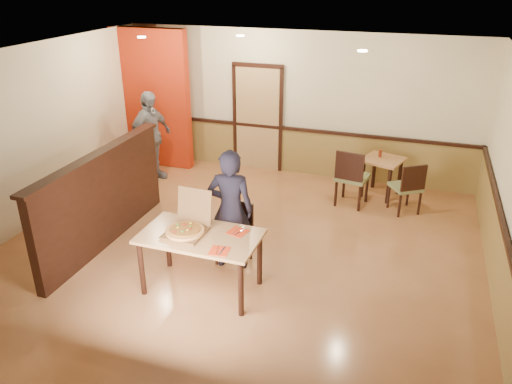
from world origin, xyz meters
TOP-DOWN VIEW (x-y plane):
  - floor at (0.00, 0.00)m, footprint 7.00×7.00m
  - ceiling at (0.00, 0.00)m, footprint 7.00×7.00m
  - wall_back at (0.00, 3.50)m, footprint 7.00×0.00m
  - wall_left at (-3.50, 0.00)m, footprint 0.00×7.00m
  - wainscot_back at (0.00, 3.47)m, footprint 7.00×0.04m
  - chair_rail_back at (0.00, 3.45)m, footprint 7.00×0.06m
  - wainscot_right at (3.47, 0.00)m, footprint 0.04×7.00m
  - chair_rail_right at (3.45, 0.00)m, footprint 0.06×7.00m
  - back_door at (-0.80, 3.46)m, footprint 0.90×0.06m
  - booth_partition at (-2.00, -0.20)m, footprint 0.20×3.10m
  - red_accent_panel at (-2.90, 3.00)m, footprint 1.60×0.20m
  - spot_a at (-2.30, 1.80)m, footprint 0.14×0.14m
  - spot_b at (-0.80, 2.50)m, footprint 0.14×0.14m
  - spot_c at (1.40, 1.50)m, footprint 0.14×0.14m
  - main_table at (-0.13, -0.86)m, footprint 1.51×0.87m
  - diner_chair at (0.04, -0.05)m, footprint 0.50×0.50m
  - side_chair_left at (1.31, 2.25)m, footprint 0.59×0.59m
  - side_chair_right at (2.26, 2.27)m, footprint 0.63×0.63m
  - side_table at (1.77, 2.88)m, footprint 0.83×0.83m
  - diner at (0.03, -0.19)m, footprint 0.69×0.51m
  - passerby at (-2.57, 2.23)m, footprint 0.70×1.11m
  - pizza_box at (-0.30, -0.85)m, footprint 0.49×0.58m
  - pizza at (-0.31, -0.90)m, footprint 0.64×0.64m
  - napkin_near at (0.25, -1.14)m, footprint 0.25×0.25m
  - napkin_far at (0.29, -0.64)m, footprint 0.28×0.28m
  - condiment at (1.70, 2.96)m, footprint 0.06×0.06m

SIDE VIEW (x-z plane):
  - floor at x=0.00m, z-range 0.00..0.00m
  - wainscot_back at x=0.00m, z-range 0.00..0.90m
  - wainscot_right at x=3.47m, z-range 0.00..0.90m
  - diner_chair at x=0.04m, z-range 0.04..0.92m
  - side_chair_right at x=2.26m, z-range 0.04..0.96m
  - side_table at x=1.77m, z-range 0.18..0.90m
  - side_chair_left at x=1.31m, z-range 0.05..1.09m
  - main_table at x=-0.13m, z-range 0.29..1.10m
  - booth_partition at x=-2.00m, z-range 0.01..1.46m
  - condiment at x=1.70m, z-range 0.71..0.85m
  - napkin_near at x=0.25m, z-range 0.80..0.81m
  - napkin_far at x=0.29m, z-range 0.80..0.81m
  - pizza at x=-0.31m, z-range 0.84..0.87m
  - diner at x=0.03m, z-range 0.00..1.72m
  - pizza_box at x=-0.30m, z-range 0.62..1.12m
  - passerby at x=-2.57m, z-range 0.00..1.76m
  - chair_rail_back at x=0.00m, z-range 0.89..0.95m
  - chair_rail_right at x=3.45m, z-range 0.89..0.95m
  - back_door at x=-0.80m, z-range 0.00..2.10m
  - red_accent_panel at x=-2.90m, z-range 0.01..2.79m
  - wall_back at x=0.00m, z-range -2.10..4.90m
  - wall_left at x=-3.50m, z-range -2.10..4.90m
  - spot_a at x=-2.30m, z-range 2.77..2.79m
  - spot_b at x=-0.80m, z-range 2.77..2.79m
  - spot_c at x=1.40m, z-range 2.77..2.79m
  - ceiling at x=0.00m, z-range 2.80..2.80m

